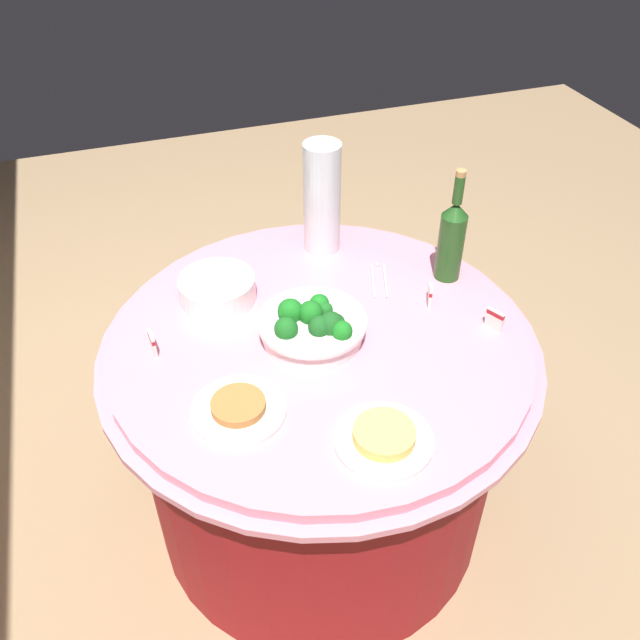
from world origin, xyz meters
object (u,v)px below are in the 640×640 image
broccoli_bowl (313,326)px  food_plate_noodles (384,437)px  plate_stack (217,289)px  serving_tongs (379,279)px  food_plate_peanuts (239,408)px  label_placard_front (430,294)px  label_placard_mid (495,318)px  label_placard_rear (152,342)px  wine_bottle (452,238)px  decorative_fruit_vase (322,204)px

broccoli_bowl → food_plate_noodles: size_ratio=1.27×
plate_stack → serving_tongs: plate_stack is taller
food_plate_peanuts → label_placard_front: (0.23, -0.59, 0.02)m
label_placard_mid → label_placard_rear: (0.19, 0.86, 0.00)m
serving_tongs → food_plate_peanuts: size_ratio=0.75×
wine_bottle → food_plate_noodles: bearing=141.1°
food_plate_peanuts → wine_bottle: bearing=-64.9°
wine_bottle → label_placard_mid: wine_bottle is taller
broccoli_bowl → plate_stack: size_ratio=1.33×
plate_stack → food_plate_peanuts: size_ratio=0.95×
plate_stack → label_placard_rear: bearing=128.7°
plate_stack → label_placard_mid: (-0.35, -0.66, -0.00)m
wine_bottle → food_plate_peanuts: size_ratio=1.53×
serving_tongs → decorative_fruit_vase: bearing=24.9°
serving_tongs → label_placard_mid: (-0.29, -0.20, 0.03)m
label_placard_front → wine_bottle: bearing=-45.8°
broccoli_bowl → label_placard_mid: (-0.11, -0.46, -0.01)m
wine_bottle → label_placard_mid: 0.27m
decorative_fruit_vase → food_plate_peanuts: (-0.58, 0.40, -0.14)m
serving_tongs → label_placard_front: 0.17m
broccoli_bowl → label_placard_mid: bearing=-103.2°
broccoli_bowl → food_plate_noodles: bearing=-174.1°
serving_tongs → label_placard_rear: label_placard_rear is taller
food_plate_noodles → plate_stack: bearing=20.7°
plate_stack → decorative_fruit_vase: 0.41m
label_placard_rear → label_placard_front: bearing=-93.4°
broccoli_bowl → label_placard_front: bearing=-83.6°
decorative_fruit_vase → plate_stack: bearing=113.4°
broccoli_bowl → serving_tongs: (0.18, -0.26, -0.04)m
plate_stack → wine_bottle: 0.67m
decorative_fruit_vase → label_placard_front: decorative_fruit_vase is taller
decorative_fruit_vase → label_placard_rear: size_ratio=6.18×
wine_bottle → label_placard_rear: bearing=93.8°
plate_stack → decorative_fruit_vase: decorative_fruit_vase is taller
label_placard_front → broccoli_bowl: bearing=96.4°
plate_stack → label_placard_mid: 0.75m
food_plate_noodles → label_placard_mid: size_ratio=4.00×
label_placard_mid → serving_tongs: bearing=34.8°
food_plate_noodles → label_placard_front: (0.41, -0.31, 0.02)m
decorative_fruit_vase → food_plate_noodles: size_ratio=1.55×
label_placard_front → food_plate_peanuts: bearing=110.9°
food_plate_peanuts → label_placard_mid: bearing=-83.8°
decorative_fruit_vase → label_placard_rear: (-0.31, 0.56, -0.12)m
wine_bottle → decorative_fruit_vase: (0.26, 0.29, 0.02)m
plate_stack → label_placard_rear: size_ratio=3.82×
broccoli_bowl → wine_bottle: (0.14, -0.45, 0.08)m
wine_bottle → food_plate_peanuts: bearing=115.1°
broccoli_bowl → food_plate_peanuts: bearing=127.7°
food_plate_peanuts → label_placard_rear: label_placard_rear is taller
serving_tongs → plate_stack: bearing=82.4°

